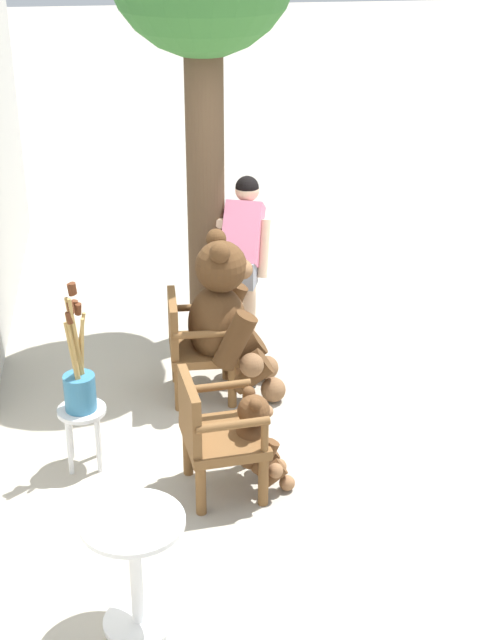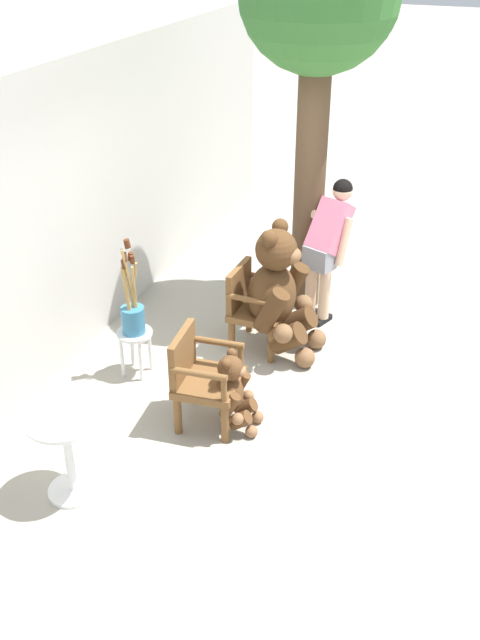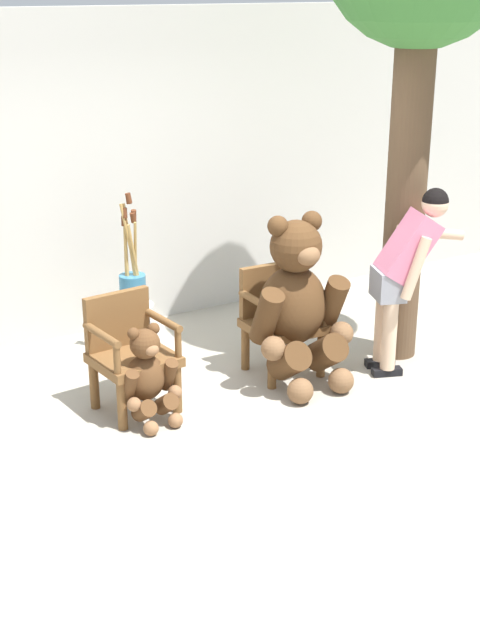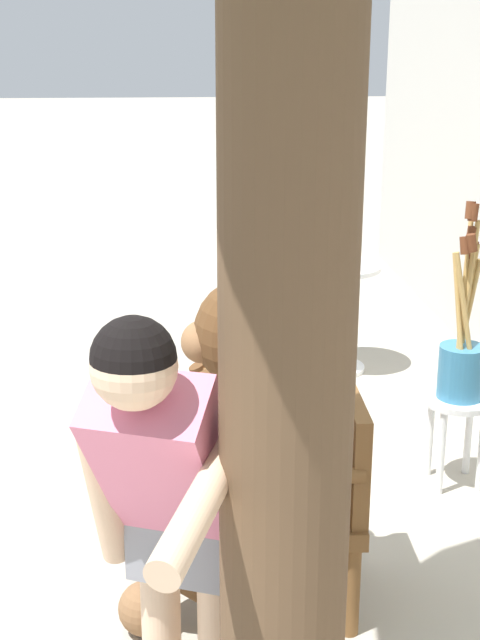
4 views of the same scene
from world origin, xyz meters
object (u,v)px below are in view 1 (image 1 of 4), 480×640
Objects in this scene: white_stool at (83,421)px; brush_bucket at (79,382)px; round_side_table at (135,560)px; teddy_bear_small at (257,441)px; wooden_chair_left at (215,432)px; teddy_bear_large at (227,318)px; wooden_chair_right at (195,343)px; person_visitor at (242,251)px.

white_stool is 0.32m from brush_bucket.
brush_bucket is 1.33× the size of round_side_table.
teddy_bear_small reaches higher than white_stool.
wooden_chair_left reaches higher than white_stool.
teddy_bear_large is 2.95× the size of white_stool.
teddy_bear_small is at bearing -178.83° from teddy_bear_large.
wooden_chair_left is at bearing -179.99° from wooden_chair_right.
white_stool is 0.48× the size of brush_bucket.
wooden_chair_left is at bearing 166.89° from person_visitor.
wooden_chair_left is at bearing -26.20° from round_side_table.
wooden_chair_right reaches higher than white_stool.
teddy_bear_large reaches higher than wooden_chair_right.
wooden_chair_left is 1.35m from teddy_bear_large.
wooden_chair_right is at bearing -45.00° from brush_bucket.
teddy_bear_small is 1.02× the size of round_side_table.
teddy_bear_small is 0.77× the size of brush_bucket.
teddy_bear_large is 1.42× the size of brush_bucket.
person_visitor reaches higher than teddy_bear_small.
wooden_chair_left is 0.63× the size of teddy_bear_large.
teddy_bear_small is (0.01, -0.28, -0.10)m from wooden_chair_left.
white_stool is at bearing 134.92° from wooden_chair_right.
teddy_bear_large is 2.63m from round_side_table.
wooden_chair_left is 1.00m from brush_bucket.
brush_bucket is at bearing 10.60° from round_side_table.
brush_bucket is (0.44, 0.88, 0.21)m from wooden_chair_left.
wooden_chair_right is 1.19× the size of round_side_table.
brush_bucket reaches higher than round_side_table.
wooden_chair_left is 0.30m from teddy_bear_small.
brush_bucket is (-0.00, -0.00, 0.32)m from white_stool.
teddy_bear_small is at bearing 174.10° from person_visitor.
wooden_chair_right is at bearing 0.01° from wooden_chair_left.
teddy_bear_small is at bearing -167.85° from wooden_chair_right.
teddy_bear_large is (-0.00, -0.25, 0.20)m from wooden_chair_right.
round_side_table is (-1.19, 0.86, 0.09)m from teddy_bear_small.
wooden_chair_left reaches higher than round_side_table.
teddy_bear_large reaches higher than teddy_bear_small.
wooden_chair_right is 1.17× the size of teddy_bear_small.
teddy_bear_small is (-1.30, -0.03, -0.30)m from teddy_bear_large.
teddy_bear_small reaches higher than round_side_table.
person_visitor reaches higher than wooden_chair_left.
teddy_bear_large reaches higher than round_side_table.
round_side_table is at bearing 144.04° from teddy_bear_small.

